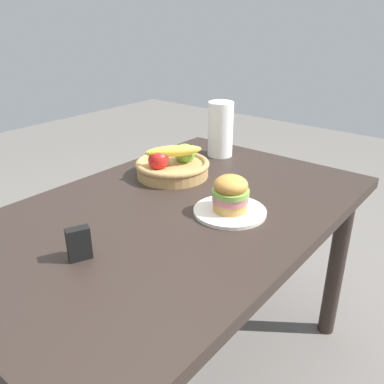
{
  "coord_description": "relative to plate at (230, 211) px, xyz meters",
  "views": [
    {
      "loc": [
        -0.89,
        -0.8,
        1.34
      ],
      "look_at": [
        0.03,
        -0.05,
        0.81
      ],
      "focal_mm": 37.77,
      "sensor_mm": 36.0,
      "label": 1
    }
  ],
  "objects": [
    {
      "name": "ground_plane",
      "position": [
        -0.09,
        0.16,
        -0.76
      ],
      "size": [
        8.0,
        8.0,
        0.0
      ],
      "primitive_type": "plane",
      "color": "slate"
    },
    {
      "name": "paper_towel_roll",
      "position": [
        0.45,
        0.36,
        0.11
      ],
      "size": [
        0.11,
        0.11,
        0.24
      ],
      "primitive_type": "cylinder",
      "color": "white",
      "rests_on": "dining_table"
    },
    {
      "name": "dining_table",
      "position": [
        -0.09,
        0.16,
        -0.11
      ],
      "size": [
        1.4,
        0.9,
        0.75
      ],
      "color": "#2D231E",
      "rests_on": "ground_plane"
    },
    {
      "name": "plate",
      "position": [
        0.0,
        0.0,
        0.0
      ],
      "size": [
        0.23,
        0.23,
        0.01
      ],
      "primitive_type": "cylinder",
      "color": "silver",
      "rests_on": "dining_table"
    },
    {
      "name": "sandwich",
      "position": [
        0.0,
        0.0,
        0.06
      ],
      "size": [
        0.12,
        0.12,
        0.12
      ],
      "color": "tan",
      "rests_on": "plate"
    },
    {
      "name": "napkin_holder",
      "position": [
        -0.46,
        0.16,
        0.04
      ],
      "size": [
        0.07,
        0.05,
        0.09
      ],
      "primitive_type": "cube",
      "rotation": [
        0.0,
        0.0,
        -0.42
      ],
      "color": "black",
      "rests_on": "dining_table"
    },
    {
      "name": "fruit_basket",
      "position": [
        0.13,
        0.36,
        0.04
      ],
      "size": [
        0.29,
        0.29,
        0.14
      ],
      "color": "tan",
      "rests_on": "dining_table"
    }
  ]
}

